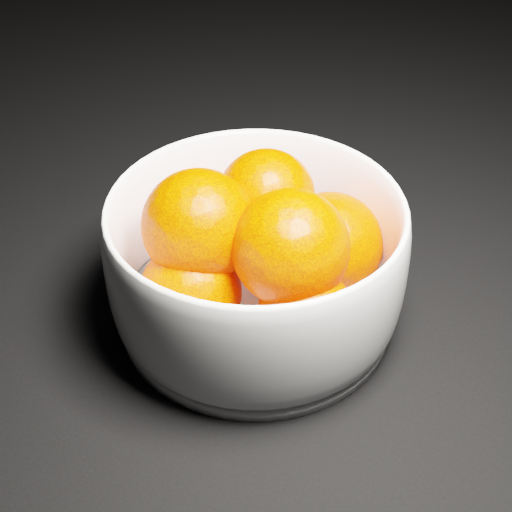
% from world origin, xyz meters
% --- Properties ---
extents(bowl, '(0.20, 0.20, 0.10)m').
position_xyz_m(bowl, '(-0.25, -0.25, 0.05)').
color(bowl, white).
rests_on(bowl, ground).
extents(orange_pile, '(0.15, 0.16, 0.11)m').
position_xyz_m(orange_pile, '(-0.25, -0.25, 0.06)').
color(orange_pile, '#F43500').
rests_on(orange_pile, bowl).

